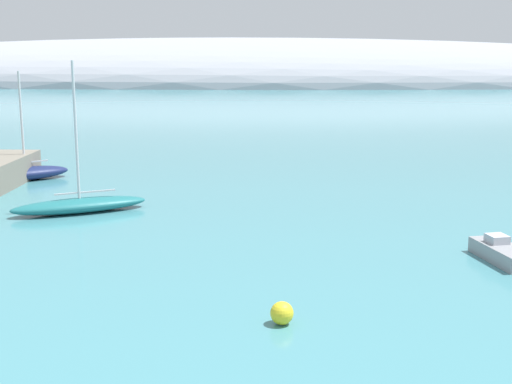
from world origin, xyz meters
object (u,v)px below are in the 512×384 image
Objects in this scene: sailboat_teal_near_shore at (80,204)px; mooring_buoy_yellow at (282,313)px; sailboat_navy_mid_mooring at (25,173)px; motorboat_grey_foreground at (503,253)px.

sailboat_teal_near_shore reaches higher than mooring_buoy_yellow.
sailboat_navy_mid_mooring reaches higher than mooring_buoy_yellow.
motorboat_grey_foreground is at bearing 131.79° from sailboat_teal_near_shore.
sailboat_navy_mid_mooring reaches higher than motorboat_grey_foreground.
sailboat_teal_near_shore is 12.87m from sailboat_navy_mid_mooring.
sailboat_navy_mid_mooring is at bearing -81.73° from sailboat_teal_near_shore.
sailboat_teal_near_shore is 21.63m from mooring_buoy_yellow.
sailboat_navy_mid_mooring is 1.86× the size of motorboat_grey_foreground.
mooring_buoy_yellow is (-10.64, -8.20, 0.02)m from motorboat_grey_foreground.
sailboat_teal_near_shore is at bearing 53.99° from motorboat_grey_foreground.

